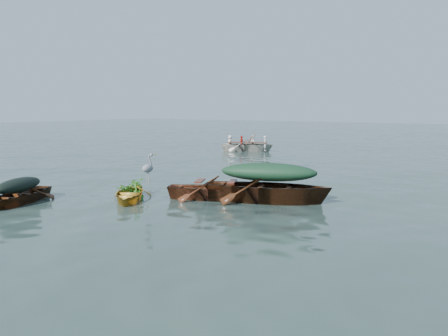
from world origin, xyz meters
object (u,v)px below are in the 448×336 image
object	(u,v)px
yellow_dinghy	(129,200)
open_wooden_boat	(216,199)
rowed_boat	(247,151)
heron	(148,173)
green_tarp_boat	(268,202)
dark_covered_boat	(20,203)

from	to	relation	value
yellow_dinghy	open_wooden_boat	bearing A→B (deg)	-0.68
yellow_dinghy	rowed_boat	world-z (taller)	rowed_boat
heron	green_tarp_boat	bearing A→B (deg)	-8.56
dark_covered_boat	green_tarp_boat	distance (m)	7.02
open_wooden_boat	heron	world-z (taller)	heron
open_wooden_boat	rowed_boat	xyz separation A→B (m)	(-6.62, 12.64, 0.00)
yellow_dinghy	dark_covered_boat	distance (m)	3.03
green_tarp_boat	yellow_dinghy	bearing A→B (deg)	99.90
yellow_dinghy	heron	world-z (taller)	heron
yellow_dinghy	heron	xyz separation A→B (m)	(0.40, 0.38, 0.80)
open_wooden_boat	rowed_boat	distance (m)	14.27
yellow_dinghy	green_tarp_boat	xyz separation A→B (m)	(3.45, 2.07, 0.00)
dark_covered_boat	open_wooden_boat	bearing A→B (deg)	16.90
green_tarp_boat	open_wooden_boat	distance (m)	1.54
rowed_boat	heron	size ratio (longest dim) A/B	4.81
green_tarp_boat	heron	bearing A→B (deg)	98.04
rowed_boat	yellow_dinghy	bearing A→B (deg)	171.85
rowed_boat	open_wooden_boat	bearing A→B (deg)	-178.52
yellow_dinghy	open_wooden_boat	xyz separation A→B (m)	(2.02, 1.52, 0.00)
dark_covered_boat	heron	xyz separation A→B (m)	(2.65, 2.40, 0.80)
rowed_boat	heron	distance (m)	14.69
yellow_dinghy	rowed_boat	xyz separation A→B (m)	(-4.60, 14.16, 0.00)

